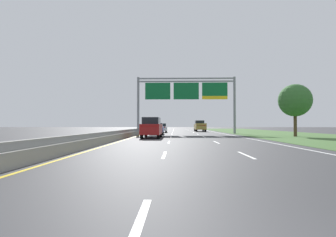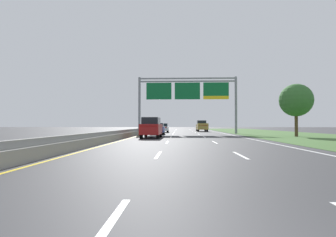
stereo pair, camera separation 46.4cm
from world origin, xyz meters
name	(u,v)px [view 2 (the right image)]	position (x,y,z in m)	size (l,w,h in m)	color
ground_plane	(186,135)	(0.00, 35.00, 0.00)	(220.00, 220.00, 0.00)	#333335
lane_striping	(186,135)	(0.00, 34.54, 0.00)	(11.96, 106.00, 0.01)	white
grass_verge_right	(292,135)	(13.95, 35.00, 0.01)	(14.00, 110.00, 0.02)	#3D602D
median_barrier_concrete	(137,132)	(-6.60, 35.00, 0.35)	(0.60, 110.00, 0.85)	gray
overhead_sign_gantry	(187,93)	(0.30, 39.81, 6.15)	(15.06, 0.42, 8.66)	gray
pickup_truck_gold	(202,126)	(3.54, 52.78, 1.07)	(2.07, 5.42, 2.20)	#A38438
car_red_left_lane_suv	(151,127)	(-3.79, 26.32, 1.10)	(1.98, 4.73, 2.11)	maroon
car_blue_left_lane_sedan	(158,129)	(-3.92, 36.10, 0.82)	(1.85, 4.41, 1.57)	navy
car_white_left_lane_sedan	(163,128)	(-3.75, 45.65, 0.82)	(1.84, 4.41, 1.57)	silver
roadside_tree_mid	(296,100)	(12.39, 29.81, 4.15)	(3.72, 3.72, 6.02)	#4C3823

